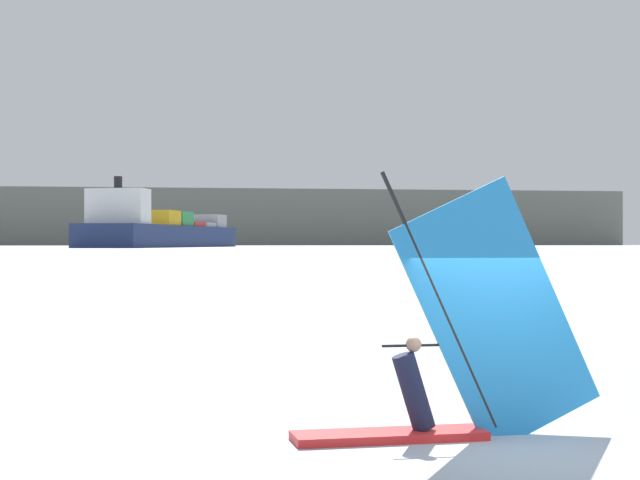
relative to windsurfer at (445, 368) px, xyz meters
The scene contains 3 objects.
ground_plane 1.58m from the windsurfer, 53.03° to the right, with size 4000.00×4000.00×0.00m, color #9EA8B2.
windsurfer is the anchor object (origin of this frame).
cargo_ship 548.25m from the windsurfer, 86.71° to the left, with size 97.79×170.50×34.53m.
Camera 1 is at (-5.50, -12.54, 2.72)m, focal length 57.58 mm.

